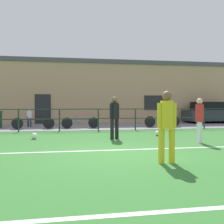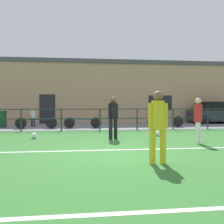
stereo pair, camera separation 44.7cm
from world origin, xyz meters
name	(u,v)px [view 2 (the right image)]	position (x,y,z in m)	size (l,w,h in m)	color
ground	(114,154)	(0.00, 0.00, -0.02)	(60.00, 44.00, 0.04)	#33702D
field_line_touchline	(112,150)	(0.00, 0.47, 0.00)	(36.00, 0.11, 0.00)	white
field_line_hash	(151,212)	(0.00, -3.75, 0.00)	(36.00, 0.11, 0.00)	white
pavement_strip	(97,126)	(0.00, 8.50, 0.01)	(48.00, 5.00, 0.02)	slate
perimeter_fence	(100,116)	(0.00, 6.00, 0.75)	(36.07, 0.07, 1.15)	#193823
clubhouse_facade	(95,92)	(0.00, 12.20, 2.35)	(28.00, 2.56, 4.69)	tan
player_goalkeeper	(113,115)	(0.31, 2.74, 0.95)	(0.41, 0.29, 1.67)	black
player_striker	(158,122)	(0.85, -1.31, 0.95)	(0.46, 0.29, 1.68)	gold
player_winger	(198,118)	(3.13, 1.34, 0.90)	(0.28, 0.42, 1.59)	white
soccer_ball_match	(34,136)	(-2.83, 3.25, 0.12)	(0.24, 0.24, 0.24)	white
soccer_ball_spare	(157,134)	(2.33, 3.46, 0.11)	(0.22, 0.22, 0.22)	white
spectator_child	(33,116)	(-3.92, 8.52, 0.66)	(0.29, 0.20, 1.12)	#232D4C
parked_car_red	(218,113)	(8.94, 9.98, 0.76)	(4.24, 1.82, 1.55)	#282D38
bicycle_parked_0	(83,122)	(-0.90, 7.20, 0.34)	(2.11, 0.04, 0.72)	black
bicycle_parked_1	(165,121)	(3.98, 7.20, 0.37)	(2.21, 0.04, 0.76)	black
bicycle_parked_2	(36,123)	(-3.49, 7.20, 0.35)	(2.30, 0.04, 0.73)	black
trash_bin_0	(0,119)	(-5.74, 8.20, 0.51)	(0.62, 0.53, 0.97)	#194C28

